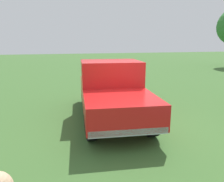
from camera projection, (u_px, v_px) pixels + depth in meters
name	position (u px, v px, depth m)	size (l,w,h in m)	color
ground_plane	(129.00, 126.00, 6.52)	(80.00, 80.00, 0.00)	#3D662D
pickup_truck	(111.00, 88.00, 7.12)	(4.96, 2.39, 1.83)	black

